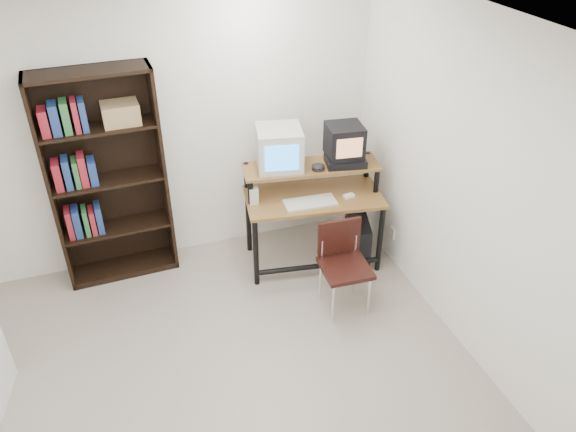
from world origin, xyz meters
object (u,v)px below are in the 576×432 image
object	(u,v)px
crt_tv	(344,141)
bookshelf	(107,177)
pc_tower	(357,239)
computer_desk	(313,198)
crt_monitor	(279,148)
school_chair	(343,258)

from	to	relation	value
crt_tv	bookshelf	bearing A→B (deg)	176.73
crt_tv	pc_tower	world-z (taller)	crt_tv
crt_tv	pc_tower	xyz separation A→B (m)	(0.11, -0.19, -0.99)
computer_desk	bookshelf	bearing A→B (deg)	174.41
crt_monitor	crt_tv	world-z (taller)	same
pc_tower	bookshelf	xyz separation A→B (m)	(-2.20, 0.58, 0.79)
school_chair	pc_tower	bearing A→B (deg)	56.33
computer_desk	crt_tv	world-z (taller)	crt_tv
bookshelf	school_chair	bearing A→B (deg)	-34.51
computer_desk	bookshelf	world-z (taller)	bookshelf
pc_tower	school_chair	xyz separation A→B (m)	(-0.42, -0.56, 0.28)
pc_tower	bookshelf	distance (m)	2.41
computer_desk	school_chair	world-z (taller)	computer_desk
computer_desk	school_chair	xyz separation A→B (m)	(0.01, -0.69, -0.20)
crt_monitor	crt_tv	size ratio (longest dim) A/B	1.34
pc_tower	school_chair	world-z (taller)	school_chair
computer_desk	bookshelf	xyz separation A→B (m)	(-1.77, 0.45, 0.31)
crt_monitor	bookshelf	distance (m)	1.54
computer_desk	crt_tv	bearing A→B (deg)	20.35
crt_monitor	crt_tv	bearing A→B (deg)	-0.45
computer_desk	bookshelf	distance (m)	1.86
school_chair	bookshelf	bearing A→B (deg)	150.24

